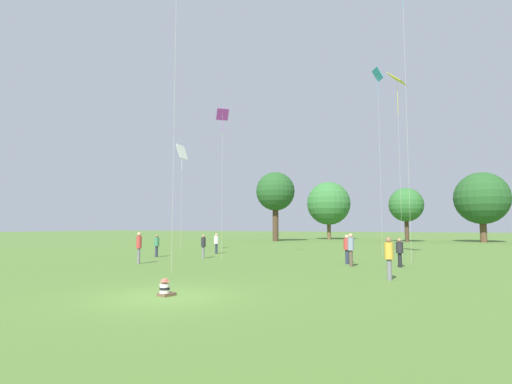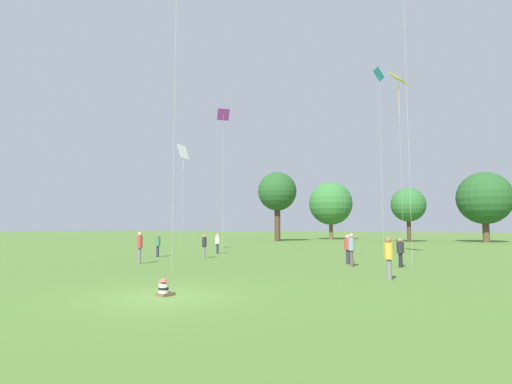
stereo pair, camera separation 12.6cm
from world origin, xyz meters
The scene contains 18 objects.
ground_plane centered at (0.00, 0.00, 0.00)m, with size 300.00×300.00×0.00m, color #4C702D.
seated_toddler centered at (-0.07, 0.10, 0.22)m, with size 0.47×0.55×0.55m.
person_standing_0 centered at (-7.23, 13.24, 0.98)m, with size 0.43×0.43×1.62m.
person_standing_1 centered at (5.68, 12.69, 0.91)m, with size 0.43×0.43×1.55m.
person_standing_2 centered at (3.23, 11.91, 1.09)m, with size 0.41×0.41×1.81m.
person_standing_3 centered at (-8.43, 8.17, 1.13)m, with size 0.37×0.37×1.85m.
person_standing_4 centered at (-10.88, 12.74, 0.94)m, with size 0.50×0.50×1.59m.
person_standing_5 centered at (5.85, 7.02, 1.05)m, with size 0.37×0.37×1.75m.
person_standing_6 centered at (-8.84, 17.61, 0.96)m, with size 0.41×0.41×1.62m.
person_standing_7 centered at (2.69, 13.33, 1.00)m, with size 0.49×0.49×1.70m.
kite_3 centered at (5.18, 19.14, 12.39)m, with size 1.27×1.51×13.12m.
kite_4 centered at (-12.40, 17.66, 8.48)m, with size 0.54×1.33×9.24m.
kite_5 centered at (-5.49, 12.77, 9.39)m, with size 0.92×0.89×10.14m.
kite_6 centered at (3.72, 20.07, 13.06)m, with size 0.94×1.08×14.04m.
distant_tree_0 centered at (2.79, 50.53, 5.25)m, with size 4.85×4.85×7.71m.
distant_tree_1 centered at (12.48, 53.17, 6.07)m, with size 7.23×7.23×9.72m.
distant_tree_2 centered at (-15.00, 44.58, 7.32)m, with size 5.78×5.78×10.31m.
distant_tree_3 centered at (-10.11, 56.29, 6.08)m, with size 7.31×7.31×9.75m.
Camera 2 is at (8.18, -10.17, 2.20)m, focal length 28.00 mm.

